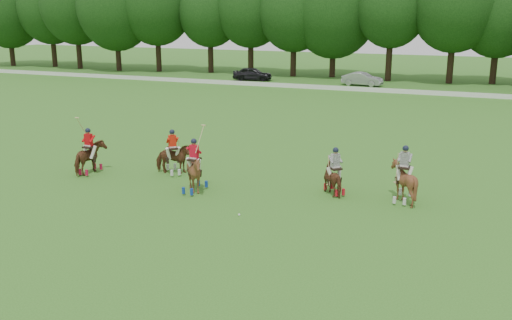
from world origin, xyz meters
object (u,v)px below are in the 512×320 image
at_px(car_mid, 362,79).
at_px(polo_stripe_a, 335,178).
at_px(polo_red_c, 195,173).
at_px(polo_ball, 239,215).
at_px(polo_red_a, 90,157).
at_px(polo_stripe_b, 403,181).
at_px(car_left, 253,74).
at_px(polo_red_b, 173,158).

height_order(car_mid, polo_stripe_a, polo_stripe_a).
xyz_separation_m(polo_red_c, polo_ball, (3.04, -2.05, -0.84)).
height_order(polo_red_a, polo_stripe_b, polo_red_a).
bearing_deg(car_left, polo_red_b, -172.11).
relative_size(polo_stripe_a, polo_stripe_b, 0.87).
distance_m(polo_red_a, polo_red_b, 4.08).
relative_size(car_left, polo_ball, 49.37).
bearing_deg(polo_stripe_b, car_left, 120.85).
relative_size(polo_red_c, polo_stripe_b, 1.23).
distance_m(car_left, polo_red_c, 41.83).
distance_m(polo_red_a, polo_red_c, 6.20).
bearing_deg(polo_red_b, polo_red_a, -158.68).
xyz_separation_m(polo_red_c, polo_stripe_a, (5.77, 2.05, -0.15)).
height_order(polo_red_b, polo_stripe_a, polo_red_b).
bearing_deg(polo_stripe_a, car_mid, 100.17).
bearing_deg(polo_red_b, car_mid, 87.85).
bearing_deg(polo_red_c, polo_red_b, 137.46).
xyz_separation_m(car_left, car_mid, (12.70, 0.00, -0.05)).
distance_m(car_mid, polo_ball, 41.79).
relative_size(car_left, polo_red_c, 1.50).
height_order(car_left, polo_stripe_a, polo_stripe_a).
distance_m(car_left, car_mid, 12.70).
bearing_deg(polo_red_a, car_left, 100.91).
bearing_deg(polo_ball, polo_stripe_b, 36.70).
distance_m(polo_red_b, polo_red_c, 3.20).
bearing_deg(polo_ball, polo_red_b, 142.00).
bearing_deg(polo_ball, car_mid, 95.48).
distance_m(car_left, polo_red_a, 39.58).
relative_size(polo_red_a, polo_ball, 31.35).
height_order(polo_red_a, polo_red_b, polo_red_a).
height_order(polo_stripe_a, polo_stripe_b, polo_stripe_b).
xyz_separation_m(car_mid, polo_stripe_a, (6.73, -37.49, 0.03)).
xyz_separation_m(polo_red_c, polo_stripe_b, (8.68, 2.16, -0.00)).
distance_m(polo_stripe_a, polo_stripe_b, 2.91).
xyz_separation_m(polo_red_a, polo_stripe_a, (11.93, 1.37, -0.08)).
bearing_deg(polo_ball, car_left, 111.86).
relative_size(car_left, polo_red_a, 1.57).
height_order(polo_red_b, polo_stripe_b, polo_stripe_b).
bearing_deg(polo_stripe_a, polo_ball, -123.71).
height_order(polo_red_c, polo_stripe_b, polo_red_c).
height_order(car_left, car_mid, car_left).
height_order(polo_red_b, polo_ball, polo_red_b).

